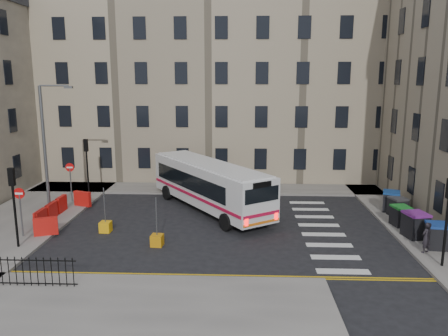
# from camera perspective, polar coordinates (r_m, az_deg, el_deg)

# --- Properties ---
(ground) EXTENTS (120.00, 120.00, 0.00)m
(ground) POSITION_cam_1_polar(r_m,az_deg,el_deg) (26.04, 3.63, -7.63)
(ground) COLOR black
(ground) RESTS_ON ground
(pavement_north) EXTENTS (36.00, 3.20, 0.15)m
(pavement_north) POSITION_cam_1_polar(r_m,az_deg,el_deg) (34.67, -6.66, -2.67)
(pavement_north) COLOR slate
(pavement_north) RESTS_ON ground
(pavement_east) EXTENTS (2.40, 26.00, 0.15)m
(pavement_east) POSITION_cam_1_polar(r_m,az_deg,el_deg) (31.34, 20.21, -4.86)
(pavement_east) COLOR slate
(pavement_east) RESTS_ON ground
(pavement_west) EXTENTS (6.00, 22.00, 0.15)m
(pavement_west) POSITION_cam_1_polar(r_m,az_deg,el_deg) (30.08, -24.30, -5.86)
(pavement_west) COLOR slate
(pavement_west) RESTS_ON ground
(pavement_sw) EXTENTS (20.00, 6.00, 0.15)m
(pavement_sw) POSITION_cam_1_polar(r_m,az_deg,el_deg) (18.03, -19.54, -17.19)
(pavement_sw) COLOR slate
(pavement_sw) RESTS_ON ground
(terrace_north) EXTENTS (38.30, 10.80, 17.20)m
(terrace_north) POSITION_cam_1_polar(r_m,az_deg,el_deg) (40.59, -6.84, 11.58)
(terrace_north) COLOR tan
(terrace_north) RESTS_ON ground
(traffic_light_east) EXTENTS (0.28, 0.22, 4.10)m
(traffic_light_east) POSITION_cam_1_polar(r_m,az_deg,el_deg) (21.96, 27.21, -4.74)
(traffic_light_east) COLOR black
(traffic_light_east) RESTS_ON pavement_east
(traffic_light_nw) EXTENTS (0.28, 0.22, 4.10)m
(traffic_light_nw) POSITION_cam_1_polar(r_m,az_deg,el_deg) (33.58, -17.50, 1.28)
(traffic_light_nw) COLOR black
(traffic_light_nw) RESTS_ON pavement_west
(traffic_light_sw) EXTENTS (0.28, 0.22, 4.10)m
(traffic_light_sw) POSITION_cam_1_polar(r_m,az_deg,el_deg) (24.19, -25.81, -3.20)
(traffic_light_sw) COLOR black
(traffic_light_sw) RESTS_ON pavement_west
(streetlamp) EXTENTS (0.50, 0.22, 8.14)m
(streetlamp) POSITION_cam_1_polar(r_m,az_deg,el_deg) (29.62, -22.39, 2.51)
(streetlamp) COLOR #595B5E
(streetlamp) RESTS_ON pavement_west
(no_entry_north) EXTENTS (0.60, 0.08, 3.00)m
(no_entry_north) POSITION_cam_1_polar(r_m,az_deg,el_deg) (32.07, -19.44, -0.75)
(no_entry_north) COLOR #595B5E
(no_entry_north) RESTS_ON pavement_west
(no_entry_south) EXTENTS (0.60, 0.08, 3.00)m
(no_entry_south) POSITION_cam_1_polar(r_m,az_deg,el_deg) (25.89, -25.10, -4.04)
(no_entry_south) COLOR #595B5E
(no_entry_south) RESTS_ON pavement_west
(roadworks_barriers) EXTENTS (1.66, 6.26, 1.00)m
(roadworks_barriers) POSITION_cam_1_polar(r_m,az_deg,el_deg) (28.59, -20.94, -5.27)
(roadworks_barriers) COLOR red
(roadworks_barriers) RESTS_ON pavement_west
(bus) EXTENTS (8.60, 10.82, 3.10)m
(bus) POSITION_cam_1_polar(r_m,az_deg,el_deg) (28.72, -1.95, -2.05)
(bus) COLOR silver
(bus) RESTS_ON ground
(wheelie_bin_a) EXTENTS (1.14, 1.27, 1.27)m
(wheelie_bin_a) POSITION_cam_1_polar(r_m,az_deg,el_deg) (24.75, 26.05, -7.93)
(wheelie_bin_a) COLOR black
(wheelie_bin_a) RESTS_ON pavement_east
(wheelie_bin_b) EXTENTS (1.30, 1.43, 1.37)m
(wheelie_bin_b) POSITION_cam_1_polar(r_m,az_deg,el_deg) (25.84, 23.71, -6.80)
(wheelie_bin_b) COLOR black
(wheelie_bin_b) RESTS_ON pavement_east
(wheelie_bin_c) EXTENTS (1.10, 1.21, 1.17)m
(wheelie_bin_c) POSITION_cam_1_polar(r_m,az_deg,el_deg) (27.53, 22.07, -5.79)
(wheelie_bin_c) COLOR black
(wheelie_bin_c) RESTS_ON pavement_east
(wheelie_bin_d) EXTENTS (1.19, 1.29, 1.17)m
(wheelie_bin_d) POSITION_cam_1_polar(r_m,az_deg,el_deg) (29.35, 21.74, -4.72)
(wheelie_bin_d) COLOR black
(wheelie_bin_d) RESTS_ON pavement_east
(wheelie_bin_e) EXTENTS (1.34, 1.44, 1.30)m
(wheelie_bin_e) POSITION_cam_1_polar(r_m,az_deg,el_deg) (30.28, 20.97, -4.05)
(wheelie_bin_e) COLOR black
(wheelie_bin_e) RESTS_ON pavement_east
(pedestrian) EXTENTS (0.68, 0.61, 1.55)m
(pedestrian) POSITION_cam_1_polar(r_m,az_deg,el_deg) (23.80, 24.92, -8.24)
(pedestrian) COLOR black
(pedestrian) RESTS_ON pavement_east
(bollard_yellow) EXTENTS (0.63, 0.63, 0.60)m
(bollard_yellow) POSITION_cam_1_polar(r_m,az_deg,el_deg) (25.91, -15.20, -7.42)
(bollard_yellow) COLOR #EEA70D
(bollard_yellow) RESTS_ON ground
(bollard_chevron) EXTENTS (0.65, 0.65, 0.60)m
(bollard_chevron) POSITION_cam_1_polar(r_m,az_deg,el_deg) (23.30, -8.73, -9.31)
(bollard_chevron) COLOR #C57D0B
(bollard_chevron) RESTS_ON ground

